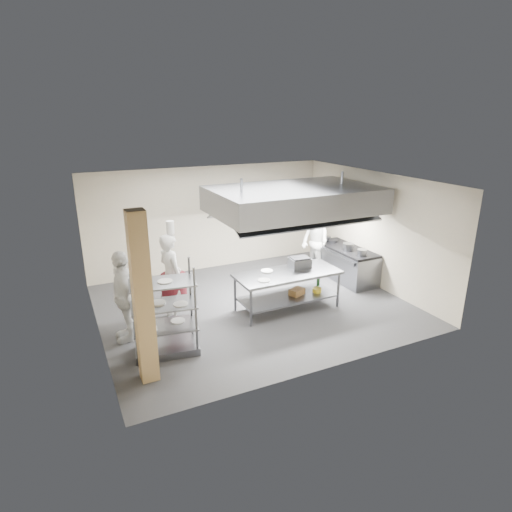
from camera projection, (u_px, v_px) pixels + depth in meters
name	position (u px, v px, depth m)	size (l,w,h in m)	color
floor	(253.00, 305.00, 10.30)	(7.00, 7.00, 0.00)	#323235
ceiling	(253.00, 181.00, 9.35)	(7.00, 7.00, 0.00)	silver
wall_back	(209.00, 218.00, 12.39)	(7.00, 7.00, 0.00)	#BFB298
wall_left	(92.00, 269.00, 8.39)	(6.00, 6.00, 0.00)	#BFB298
wall_right	(373.00, 229.00, 11.26)	(6.00, 6.00, 0.00)	#BFB298
column	(143.00, 299.00, 7.01)	(0.30, 0.30, 3.00)	tan
exhaust_hood	(294.00, 200.00, 10.42)	(4.00, 2.50, 0.60)	gray
hood_strip_a	(261.00, 216.00, 10.15)	(1.60, 0.12, 0.04)	white
hood_strip_b	(324.00, 209.00, 10.89)	(1.60, 0.12, 0.04)	white
wall_shelf	(267.00, 214.00, 12.99)	(1.50, 0.28, 0.04)	gray
island	(287.00, 291.00, 10.00)	(2.45, 1.02, 0.91)	gray
island_worktop	(288.00, 274.00, 9.86)	(2.45, 1.02, 0.06)	gray
island_undershelf	(287.00, 297.00, 10.05)	(2.25, 0.92, 0.04)	slate
pass_rack	(164.00, 310.00, 8.02)	(1.20, 0.70, 1.79)	gray
cooking_range	(346.00, 264.00, 11.86)	(0.80, 2.00, 0.84)	gray
range_top	(347.00, 249.00, 11.72)	(0.78, 1.96, 0.06)	black
chef_head	(171.00, 277.00, 9.37)	(0.72, 0.47, 1.98)	silver
chef_line	(315.00, 243.00, 12.11)	(0.88, 0.68, 1.81)	white
chef_plating	(124.00, 296.00, 8.50)	(1.11, 0.46, 1.89)	white
griddle	(300.00, 263.00, 10.14)	(0.47, 0.37, 0.23)	slate
wicker_basket	(297.00, 292.00, 10.09)	(0.35, 0.24, 0.15)	olive
stockpot	(348.00, 247.00, 11.46)	(0.29, 0.29, 0.20)	gray
plate_stack	(165.00, 325.00, 8.13)	(0.28, 0.28, 0.05)	silver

